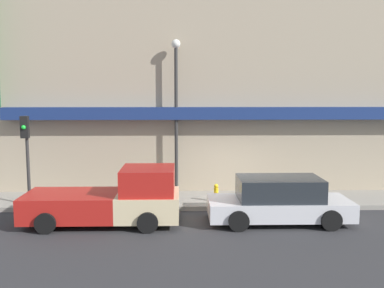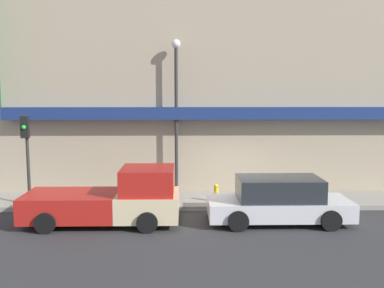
# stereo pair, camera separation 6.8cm
# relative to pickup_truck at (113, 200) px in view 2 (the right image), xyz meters

# --- Properties ---
(ground_plane) EXTENTS (80.00, 80.00, 0.00)m
(ground_plane) POSITION_rel_pickup_truck_xyz_m (4.12, 1.42, -0.81)
(ground_plane) COLOR #2D2D30
(sidewalk) EXTENTS (36.00, 2.53, 0.17)m
(sidewalk) POSITION_rel_pickup_truck_xyz_m (4.12, 2.68, -0.73)
(sidewalk) COLOR gray
(sidewalk) RESTS_ON ground
(building) EXTENTS (19.80, 3.80, 9.27)m
(building) POSITION_rel_pickup_truck_xyz_m (4.11, 5.43, 3.81)
(building) COLOR tan
(building) RESTS_ON ground
(pickup_truck) EXTENTS (5.08, 2.21, 1.88)m
(pickup_truck) POSITION_rel_pickup_truck_xyz_m (0.00, 0.00, 0.00)
(pickup_truck) COLOR beige
(pickup_truck) RESTS_ON ground
(parked_car) EXTENTS (4.73, 2.04, 1.53)m
(parked_car) POSITION_rel_pickup_truck_xyz_m (5.53, 0.00, -0.07)
(parked_car) COLOR silver
(parked_car) RESTS_ON ground
(fire_hydrant) EXTENTS (0.17, 0.17, 0.69)m
(fire_hydrant) POSITION_rel_pickup_truck_xyz_m (3.60, 2.13, -0.30)
(fire_hydrant) COLOR yellow
(fire_hydrant) RESTS_ON sidewalk
(street_lamp) EXTENTS (0.36, 0.36, 6.28)m
(street_lamp) POSITION_rel_pickup_truck_xyz_m (2.06, 3.50, 3.22)
(street_lamp) COLOR #2D2D2D
(street_lamp) RESTS_ON sidewalk
(traffic_light) EXTENTS (0.28, 0.42, 3.33)m
(traffic_light) POSITION_rel_pickup_truck_xyz_m (-3.41, 1.73, 1.66)
(traffic_light) COLOR #2D2D2D
(traffic_light) RESTS_ON sidewalk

